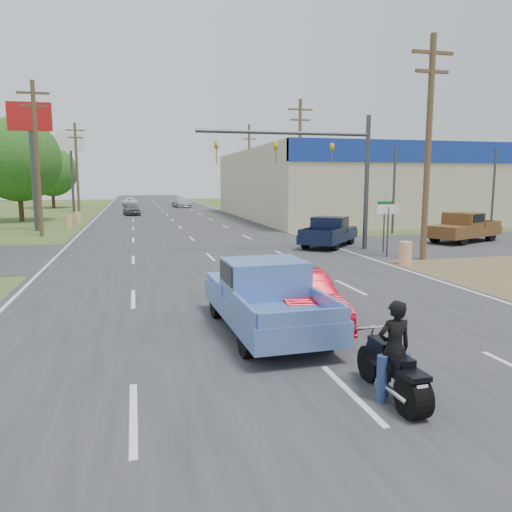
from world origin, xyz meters
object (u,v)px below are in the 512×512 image
object	(u,v)px
motorcycle	(395,375)
blue_pickup	(264,295)
brown_pickup	(463,227)
red_convertible	(298,299)
distant_car_white	(129,202)
distant_car_grey	(132,209)
navy_pickup	(330,232)
rider	(394,354)
distant_car_silver	(182,202)

from	to	relation	value
motorcycle	blue_pickup	size ratio (longest dim) A/B	0.40
blue_pickup	brown_pickup	xyz separation A→B (m)	(16.02, 14.48, 0.02)
red_convertible	distant_car_white	world-z (taller)	red_convertible
blue_pickup	brown_pickup	bearing A→B (deg)	40.03
red_convertible	motorcycle	bearing A→B (deg)	-88.43
motorcycle	distant_car_grey	size ratio (longest dim) A/B	0.54
brown_pickup	distant_car_white	size ratio (longest dim) A/B	1.36
blue_pickup	navy_pickup	size ratio (longest dim) A/B	1.05
red_convertible	motorcycle	size ratio (longest dim) A/B	1.92
red_convertible	distant_car_white	xyz separation A→B (m)	(-4.57, 65.44, -0.09)
red_convertible	rider	bearing A→B (deg)	-88.43
navy_pickup	brown_pickup	size ratio (longest dim) A/B	0.89
red_convertible	brown_pickup	distance (m)	20.71
blue_pickup	distant_car_white	world-z (taller)	blue_pickup
rider	brown_pickup	distance (m)	24.04
red_convertible	navy_pickup	world-z (taller)	navy_pickup
blue_pickup	distant_car_grey	size ratio (longest dim) A/B	1.35
navy_pickup	brown_pickup	world-z (taller)	brown_pickup
distant_car_grey	distant_car_silver	bearing A→B (deg)	59.42
brown_pickup	distant_car_white	world-z (taller)	brown_pickup
blue_pickup	rider	bearing A→B (deg)	-78.34
distant_car_silver	brown_pickup	bearing A→B (deg)	-84.30
distant_car_silver	distant_car_grey	bearing A→B (deg)	-123.84
navy_pickup	motorcycle	bearing A→B (deg)	-69.23
rider	navy_pickup	bearing A→B (deg)	-110.27
rider	red_convertible	bearing A→B (deg)	-90.00
rider	distant_car_silver	distance (m)	63.81
motorcycle	blue_pickup	xyz separation A→B (m)	(-1.06, 4.38, 0.40)
rider	distant_car_silver	bearing A→B (deg)	-93.44
rider	blue_pickup	world-z (taller)	blue_pickup
red_convertible	distant_car_grey	world-z (taller)	red_convertible
rider	distant_car_white	bearing A→B (deg)	-87.38
rider	distant_car_white	size ratio (longest dim) A/B	0.38
rider	distant_car_silver	xyz separation A→B (m)	(2.50, 63.76, -0.09)
rider	brown_pickup	size ratio (longest dim) A/B	0.28
blue_pickup	distant_car_silver	size ratio (longest dim) A/B	1.09
motorcycle	distant_car_white	distance (m)	70.24
rider	distant_car_grey	xyz separation A→B (m)	(-4.29, 48.54, -0.13)
brown_pickup	distant_car_silver	world-z (taller)	brown_pickup
distant_car_silver	distant_car_white	distance (m)	9.53
motorcycle	distant_car_silver	world-z (taller)	distant_car_silver
brown_pickup	distant_car_white	distance (m)	54.86
blue_pickup	brown_pickup	distance (m)	21.59
brown_pickup	distant_car_grey	world-z (taller)	brown_pickup
motorcycle	distant_car_grey	distance (m)	48.78
motorcycle	rider	size ratio (longest dim) A/B	1.32
distant_car_white	rider	bearing A→B (deg)	87.41
motorcycle	brown_pickup	bearing A→B (deg)	50.40
blue_pickup	distant_car_silver	bearing A→B (deg)	84.49
distant_car_white	distant_car_grey	bearing A→B (deg)	84.59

